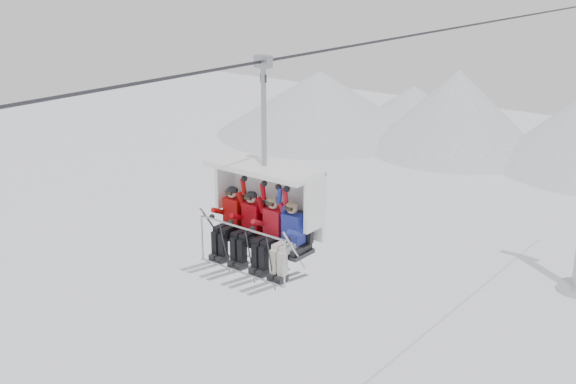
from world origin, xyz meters
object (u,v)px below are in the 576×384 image
Objects in this scene: chairlift_carrier at (269,201)px; skier_far_left at (230,219)px; skier_center_left at (249,225)px; skier_center_right at (271,231)px; skier_far_right at (289,237)px.

chairlift_carrier is 2.36× the size of skier_far_left.
skier_far_left is at bearing 180.00° from skier_center_left.
chairlift_carrier is 2.36× the size of skier_center_right.
chairlift_carrier is 0.60m from skier_center_left.
skier_center_right and skier_far_right have the same top height.
skier_far_right is (0.74, -0.30, -0.46)m from chairlift_carrier.
skier_center_right is at bearing 0.00° from skier_center_left.
skier_center_left is 0.54m from skier_center_right.
skier_far_right is (0.98, 0.00, 0.00)m from skier_center_left.
chairlift_carrier is 2.36× the size of skier_far_right.
chairlift_carrier reaches higher than skier_far_right.
chairlift_carrier reaches higher than skier_center_left.
skier_far_left is 1.47m from skier_far_right.
chairlift_carrier reaches higher than skier_far_left.
chairlift_carrier is at bearing 157.53° from skier_far_right.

